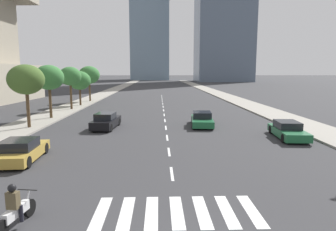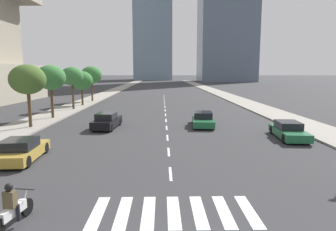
{
  "view_description": "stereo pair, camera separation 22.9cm",
  "coord_description": "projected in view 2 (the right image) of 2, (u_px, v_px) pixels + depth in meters",
  "views": [
    {
      "loc": [
        -0.64,
        -5.98,
        4.97
      ],
      "look_at": [
        0.0,
        13.99,
        2.0
      ],
      "focal_mm": 31.72,
      "sensor_mm": 36.0,
      "label": 1
    },
    {
      "loc": [
        -0.41,
        -5.98,
        4.97
      ],
      "look_at": [
        0.0,
        13.99,
        2.0
      ],
      "focal_mm": 31.72,
      "sensor_mm": 36.0,
      "label": 2
    }
  ],
  "objects": [
    {
      "name": "sidewalk_east",
      "position": [
        269.0,
        112.0,
        36.57
      ],
      "size": [
        4.0,
        260.0,
        0.15
      ],
      "primitive_type": "cube",
      "color": "gray",
      "rests_on": "ground"
    },
    {
      "name": "sidewalk_west",
      "position": [
        60.0,
        112.0,
        36.06
      ],
      "size": [
        4.0,
        260.0,
        0.15
      ],
      "primitive_type": "cube",
      "color": "gray",
      "rests_on": "ground"
    },
    {
      "name": "crosswalk_near",
      "position": [
        174.0,
        212.0,
        10.6
      ],
      "size": [
        5.85,
        2.56,
        0.01
      ],
      "color": "silver",
      "rests_on": "ground"
    },
    {
      "name": "lane_divider_center",
      "position": [
        165.0,
        110.0,
        38.3
      ],
      "size": [
        0.14,
        50.0,
        0.01
      ],
      "color": "silver",
      "rests_on": "ground"
    },
    {
      "name": "motorcycle_lead",
      "position": [
        12.0,
        209.0,
        9.53
      ],
      "size": [
        0.7,
        2.08,
        1.49
      ],
      "rotation": [
        0.0,
        0.0,
        1.43
      ],
      "color": "black",
      "rests_on": "ground"
    },
    {
      "name": "sedan_black_0",
      "position": [
        107.0,
        121.0,
        26.18
      ],
      "size": [
        2.12,
        4.61,
        1.39
      ],
      "rotation": [
        0.0,
        0.0,
        1.48
      ],
      "color": "black",
      "rests_on": "ground"
    },
    {
      "name": "sedan_gold_1",
      "position": [
        21.0,
        150.0,
        16.67
      ],
      "size": [
        2.14,
        4.3,
        1.25
      ],
      "rotation": [
        0.0,
        0.0,
        1.63
      ],
      "color": "#B28E38",
      "rests_on": "ground"
    },
    {
      "name": "sedan_green_2",
      "position": [
        289.0,
        131.0,
        22.26
      ],
      "size": [
        2.24,
        4.89,
        1.25
      ],
      "rotation": [
        0.0,
        0.0,
        -1.67
      ],
      "color": "#1E6038",
      "rests_on": "ground"
    },
    {
      "name": "sedan_green_3",
      "position": [
        203.0,
        120.0,
        27.36
      ],
      "size": [
        2.29,
        4.89,
        1.27
      ],
      "rotation": [
        0.0,
        0.0,
        -1.66
      ],
      "color": "#1E6038",
      "rests_on": "ground"
    },
    {
      "name": "street_tree_nearest",
      "position": [
        28.0,
        80.0,
        25.49
      ],
      "size": [
        3.03,
        3.03,
        5.43
      ],
      "color": "#4C3823",
      "rests_on": "sidewalk_west"
    },
    {
      "name": "street_tree_second",
      "position": [
        51.0,
        78.0,
        30.79
      ],
      "size": [
        3.02,
        3.02,
        5.49
      ],
      "color": "#4C3823",
      "rests_on": "sidewalk_west"
    },
    {
      "name": "street_tree_third",
      "position": [
        72.0,
        76.0,
        38.14
      ],
      "size": [
        2.82,
        2.82,
        5.43
      ],
      "color": "#4C3823",
      "rests_on": "sidewalk_west"
    },
    {
      "name": "street_tree_fourth",
      "position": [
        82.0,
        81.0,
        42.65
      ],
      "size": [
        3.15,
        3.15,
        4.89
      ],
      "color": "#4C3823",
      "rests_on": "sidewalk_west"
    },
    {
      "name": "street_tree_fifth",
      "position": [
        91.0,
        75.0,
        48.6
      ],
      "size": [
        3.39,
        3.39,
        5.71
      ],
      "color": "#4C3823",
      "rests_on": "sidewalk_west"
    }
  ]
}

